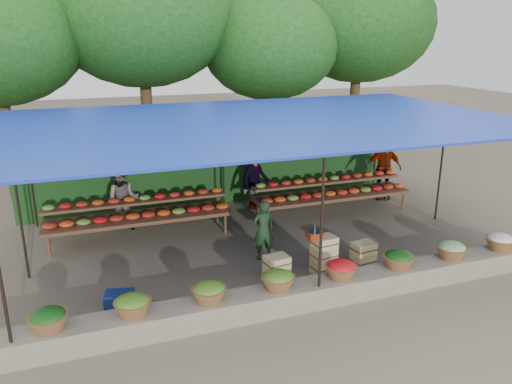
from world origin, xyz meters
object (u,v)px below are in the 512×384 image
object	(u,v)px
crate_counter	(322,258)
blue_crate_front	(120,300)
vendor_seated	(263,230)
weighing_scale	(315,235)

from	to	relation	value
crate_counter	blue_crate_front	distance (m)	3.90
vendor_seated	blue_crate_front	bearing A→B (deg)	20.00
crate_counter	weighing_scale	size ratio (longest dim) A/B	7.53
crate_counter	weighing_scale	world-z (taller)	weighing_scale
weighing_scale	blue_crate_front	bearing A→B (deg)	-179.97
weighing_scale	vendor_seated	distance (m)	1.24
crate_counter	weighing_scale	bearing A→B (deg)	180.00
blue_crate_front	vendor_seated	bearing A→B (deg)	32.50
weighing_scale	blue_crate_front	xyz separation A→B (m)	(-3.70, -0.00, -0.70)
crate_counter	weighing_scale	xyz separation A→B (m)	(-0.19, 0.00, 0.53)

